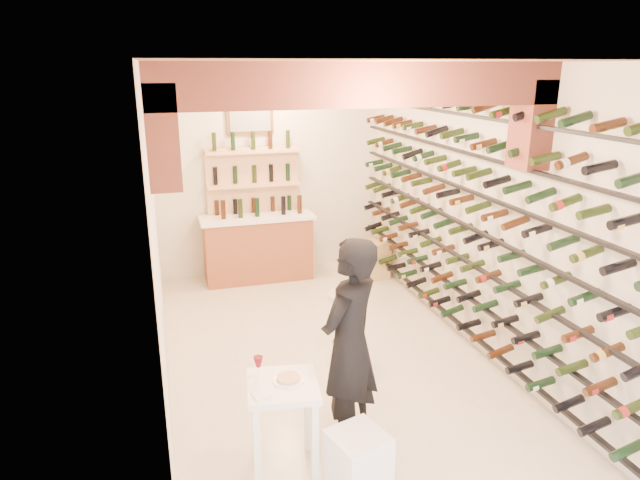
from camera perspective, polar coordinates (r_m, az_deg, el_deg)
The scene contains 11 objects.
ground at distance 6.57m, azimuth 0.75°, elevation -11.65°, with size 6.00×6.00×0.00m, color beige.
room_shell at distance 5.58m, azimuth 1.63°, elevation 7.71°, with size 3.52×6.02×3.21m.
wine_rack at distance 6.58m, azimuth 13.68°, elevation 2.43°, with size 0.32×5.70×2.56m.
back_counter at distance 8.67m, azimuth -6.27°, elevation -0.59°, with size 1.70×0.62×1.29m.
back_shelving at distance 8.73m, azimuth -6.69°, elevation 3.85°, with size 1.40×0.31×2.73m.
tasting_table at distance 4.64m, azimuth -3.78°, elevation -15.68°, with size 0.62×0.62×0.97m.
white_stool at distance 4.68m, azimuth 3.81°, elevation -21.46°, with size 0.40×0.40×0.50m, color white.
person at distance 4.83m, azimuth 2.96°, elevation -10.42°, with size 0.68×0.45×1.87m, color black.
chrome_barstool at distance 6.26m, azimuth 2.67°, elevation -8.33°, with size 0.42×0.42×0.82m.
crate_lower at distance 8.83m, azimuth 5.27°, elevation -2.91°, with size 0.48×0.33×0.29m, color tan.
crate_upper at distance 8.74m, azimuth 5.32°, elevation -1.15°, with size 0.49×0.34×0.29m, color tan.
Camera 1 is at (-1.70, -5.49, 3.18)m, focal length 31.79 mm.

